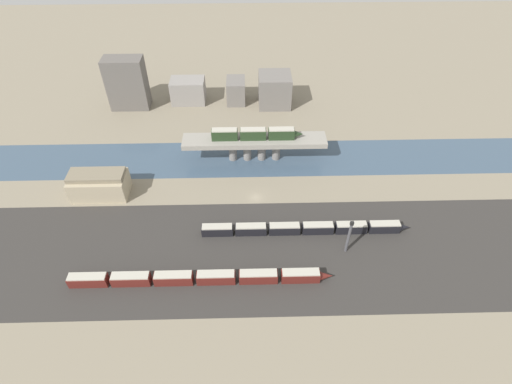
{
  "coord_description": "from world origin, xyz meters",
  "views": [
    {
      "loc": [
        -2.36,
        -98.42,
        93.81
      ],
      "look_at": [
        0.0,
        -1.25,
        3.69
      ],
      "focal_mm": 28.0,
      "sensor_mm": 36.0,
      "label": 1
    }
  ],
  "objects_px": {
    "signal_tower": "(349,237)",
    "warehouse_building": "(99,184)",
    "train_on_bridge": "(256,134)",
    "train_yard_near": "(200,278)",
    "train_yard_mid": "(305,228)"
  },
  "relations": [
    {
      "from": "train_yard_near",
      "to": "signal_tower",
      "type": "xyz_separation_m",
      "value": [
        42.54,
        9.91,
        4.5
      ]
    },
    {
      "from": "train_yard_near",
      "to": "signal_tower",
      "type": "height_order",
      "value": "signal_tower"
    },
    {
      "from": "warehouse_building",
      "to": "train_yard_mid",
      "type": "bearing_deg",
      "value": -15.9
    },
    {
      "from": "train_yard_near",
      "to": "signal_tower",
      "type": "distance_m",
      "value": 43.91
    },
    {
      "from": "train_on_bridge",
      "to": "train_yard_near",
      "type": "xyz_separation_m",
      "value": [
        -16.89,
        -55.11,
        -9.46
      ]
    },
    {
      "from": "warehouse_building",
      "to": "signal_tower",
      "type": "xyz_separation_m",
      "value": [
        79.04,
        -26.91,
        1.94
      ]
    },
    {
      "from": "train_yard_mid",
      "to": "warehouse_building",
      "type": "height_order",
      "value": "warehouse_building"
    },
    {
      "from": "warehouse_building",
      "to": "signal_tower",
      "type": "height_order",
      "value": "signal_tower"
    },
    {
      "from": "signal_tower",
      "to": "warehouse_building",
      "type": "bearing_deg",
      "value": 161.2
    },
    {
      "from": "train_on_bridge",
      "to": "train_yard_mid",
      "type": "relative_size",
      "value": 0.51
    },
    {
      "from": "train_yard_mid",
      "to": "warehouse_building",
      "type": "xyz_separation_m",
      "value": [
        -67.63,
        19.26,
        2.65
      ]
    },
    {
      "from": "train_on_bridge",
      "to": "train_yard_mid",
      "type": "bearing_deg",
      "value": -69.24
    },
    {
      "from": "warehouse_building",
      "to": "train_on_bridge",
      "type": "bearing_deg",
      "value": 18.9
    },
    {
      "from": "train_on_bridge",
      "to": "warehouse_building",
      "type": "height_order",
      "value": "train_on_bridge"
    },
    {
      "from": "train_on_bridge",
      "to": "train_yard_near",
      "type": "height_order",
      "value": "train_on_bridge"
    }
  ]
}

